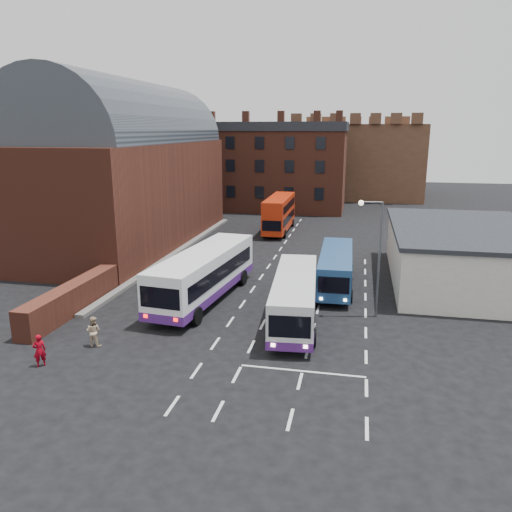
% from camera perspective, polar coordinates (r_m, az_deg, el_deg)
% --- Properties ---
extents(ground, '(180.00, 180.00, 0.00)m').
position_cam_1_polar(ground, '(28.20, -4.22, -9.29)').
color(ground, black).
extents(railway_station, '(12.00, 28.00, 16.00)m').
position_cam_1_polar(railway_station, '(51.28, -14.81, 9.79)').
color(railway_station, '#602B1E').
rests_on(railway_station, ground).
extents(forecourt_wall, '(1.20, 10.00, 1.80)m').
position_cam_1_polar(forecourt_wall, '(33.64, -20.28, -4.57)').
color(forecourt_wall, '#602B1E').
rests_on(forecourt_wall, ground).
extents(cream_building, '(10.40, 16.40, 4.25)m').
position_cam_1_polar(cream_building, '(40.60, 22.45, 0.23)').
color(cream_building, beige).
rests_on(cream_building, ground).
extents(brick_terrace, '(22.00, 10.00, 11.00)m').
position_cam_1_polar(brick_terrace, '(72.27, 1.21, 9.74)').
color(brick_terrace, brown).
rests_on(brick_terrace, ground).
extents(castle_keep, '(22.00, 22.00, 12.00)m').
position_cam_1_polar(castle_keep, '(90.96, 11.19, 10.73)').
color(castle_keep, brown).
rests_on(castle_keep, ground).
extents(bus_white_outbound, '(4.09, 12.50, 3.35)m').
position_cam_1_polar(bus_white_outbound, '(33.71, -5.96, -1.77)').
color(bus_white_outbound, white).
rests_on(bus_white_outbound, ground).
extents(bus_white_inbound, '(3.29, 10.64, 2.86)m').
position_cam_1_polar(bus_white_inbound, '(29.83, 4.46, -4.48)').
color(bus_white_inbound, silver).
rests_on(bus_white_inbound, ground).
extents(bus_blue, '(2.64, 9.86, 2.68)m').
position_cam_1_polar(bus_blue, '(36.68, 9.12, -1.19)').
color(bus_blue, navy).
rests_on(bus_blue, ground).
extents(bus_red_double, '(2.55, 9.90, 3.95)m').
position_cam_1_polar(bus_red_double, '(55.99, 2.65, 4.88)').
color(bus_red_double, red).
rests_on(bus_red_double, ground).
extents(street_lamp, '(1.46, 0.40, 7.23)m').
position_cam_1_polar(street_lamp, '(30.68, 13.51, 0.90)').
color(street_lamp, '#4B4D51').
rests_on(street_lamp, ground).
extents(pedestrian_red, '(0.71, 0.70, 1.65)m').
position_cam_1_polar(pedestrian_red, '(26.83, -23.51, -9.87)').
color(pedestrian_red, maroon).
rests_on(pedestrian_red, ground).
extents(pedestrian_beige, '(0.81, 0.63, 1.66)m').
position_cam_1_polar(pedestrian_beige, '(28.19, -18.08, -8.19)').
color(pedestrian_beige, '#CBAF8A').
rests_on(pedestrian_beige, ground).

